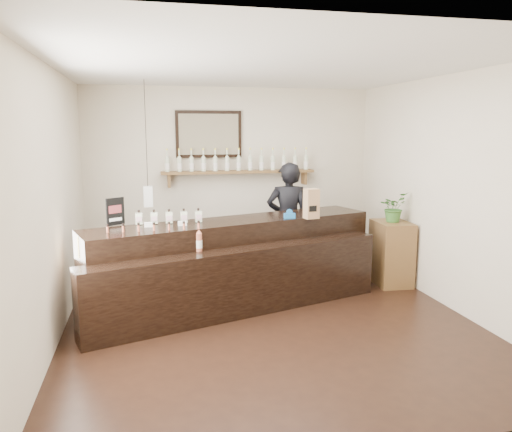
{
  "coord_description": "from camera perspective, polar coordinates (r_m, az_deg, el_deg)",
  "views": [
    {
      "loc": [
        -1.31,
        -5.31,
        2.14
      ],
      "look_at": [
        0.01,
        0.7,
        1.08
      ],
      "focal_mm": 35.0,
      "sensor_mm": 36.0,
      "label": 1
    }
  ],
  "objects": [
    {
      "name": "tape_dispenser",
      "position": [
        6.31,
        3.85,
        0.14
      ],
      "size": [
        0.14,
        0.06,
        0.12
      ],
      "color": "#1760A4",
      "rests_on": "counter"
    },
    {
      "name": "side_cabinet",
      "position": [
        7.25,
        15.2,
        -4.1
      ],
      "size": [
        0.48,
        0.64,
        0.89
      ],
      "color": "brown",
      "rests_on": "ground"
    },
    {
      "name": "potted_plant",
      "position": [
        7.13,
        15.43,
        0.98
      ],
      "size": [
        0.48,
        0.47,
        0.41
      ],
      "primitive_type": "imported",
      "rotation": [
        0.0,
        0.0,
        0.55
      ],
      "color": "#396C2B",
      "rests_on": "side_cabinet"
    },
    {
      "name": "counter",
      "position": [
        6.18,
        -2.3,
        -5.72
      ],
      "size": [
        3.75,
        2.08,
        1.21
      ],
      "color": "black",
      "rests_on": "ground"
    },
    {
      "name": "room_shell",
      "position": [
        5.48,
        1.47,
        5.2
      ],
      "size": [
        5.0,
        5.0,
        5.0
      ],
      "color": "beige",
      "rests_on": "ground"
    },
    {
      "name": "back_wall_decor",
      "position": [
        7.78,
        -3.78,
        6.89
      ],
      "size": [
        2.66,
        0.96,
        1.69
      ],
      "color": "brown",
      "rests_on": "ground"
    },
    {
      "name": "paper_bag",
      "position": [
        6.31,
        6.35,
        1.4
      ],
      "size": [
        0.19,
        0.16,
        0.38
      ],
      "color": "#956948",
      "rests_on": "counter"
    },
    {
      "name": "shopkeeper",
      "position": [
        7.23,
        3.67,
        0.32
      ],
      "size": [
        0.76,
        0.56,
        1.91
      ],
      "primitive_type": "imported",
      "rotation": [
        0.0,
        0.0,
        2.98
      ],
      "color": "black",
      "rests_on": "ground"
    },
    {
      "name": "ground",
      "position": [
        5.87,
        1.4,
        -11.62
      ],
      "size": [
        5.0,
        5.0,
        0.0
      ],
      "primitive_type": "plane",
      "color": "black",
      "rests_on": "ground"
    },
    {
      "name": "promo_sign",
      "position": [
        6.05,
        -15.79,
        0.5
      ],
      "size": [
        0.2,
        0.15,
        0.32
      ],
      "color": "black",
      "rests_on": "counter"
    }
  ]
}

